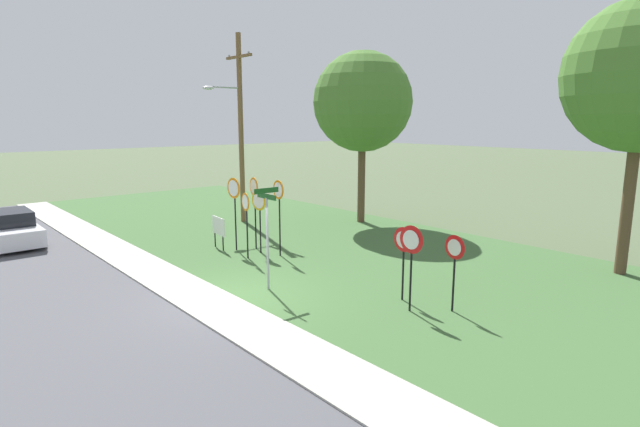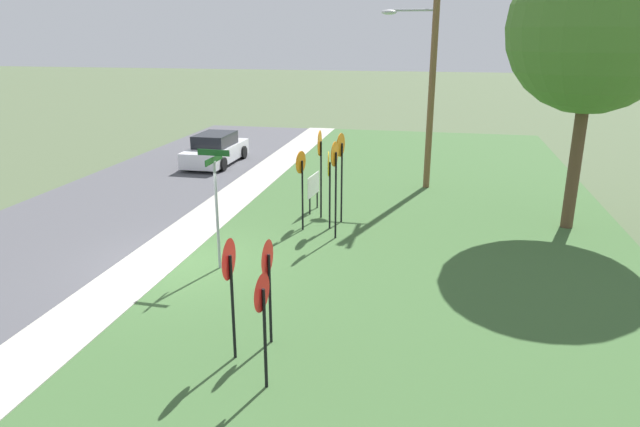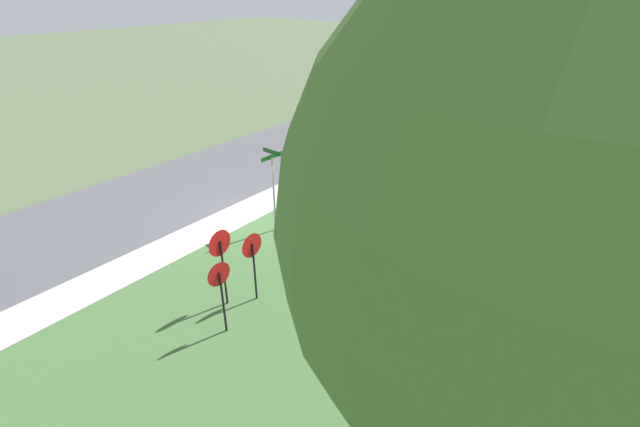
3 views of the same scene
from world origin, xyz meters
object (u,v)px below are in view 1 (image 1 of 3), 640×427
at_px(street_name_post, 267,230).
at_px(yield_sign_near_right, 411,248).
at_px(utility_pole, 238,123).
at_px(stop_sign_near_right, 234,197).
at_px(oak_tree_left, 363,102).
at_px(yield_sign_far_left, 403,247).
at_px(notice_board, 219,228).
at_px(yield_sign_near_left, 454,256).
at_px(stop_sign_near_left, 246,211).
at_px(parked_hatchback_near, 11,229).
at_px(stop_sign_far_center, 279,201).
at_px(stop_sign_far_right, 259,208).
at_px(stop_sign_far_left, 254,197).

bearing_deg(street_name_post, yield_sign_near_right, 26.90).
xyz_separation_m(yield_sign_near_right, utility_pole, (-12.93, 2.98, 3.11)).
bearing_deg(stop_sign_near_right, utility_pole, 141.99).
bearing_deg(stop_sign_near_right, street_name_post, -23.66).
xyz_separation_m(stop_sign_near_right, oak_tree_left, (-0.66, 7.60, 3.73)).
xyz_separation_m(yield_sign_far_left, notice_board, (-8.37, -0.98, -0.70)).
bearing_deg(yield_sign_near_left, oak_tree_left, 151.20).
distance_m(stop_sign_near_right, oak_tree_left, 8.49).
bearing_deg(stop_sign_near_right, yield_sign_near_right, -2.72).
xyz_separation_m(stop_sign_near_left, yield_sign_near_left, (7.86, 1.26, -0.23)).
distance_m(stop_sign_near_left, utility_pole, 7.42).
xyz_separation_m(yield_sign_far_left, utility_pole, (-12.27, 2.49, 3.29)).
height_order(stop_sign_near_right, parked_hatchback_near, stop_sign_near_right).
relative_size(stop_sign_near_right, yield_sign_near_left, 1.37).
xyz_separation_m(yield_sign_near_right, street_name_post, (-3.87, -1.78, 0.09)).
relative_size(stop_sign_near_left, stop_sign_far_center, 0.86).
bearing_deg(stop_sign_near_left, oak_tree_left, 114.18).
bearing_deg(notice_board, yield_sign_near_left, 13.91).
height_order(notice_board, oak_tree_left, oak_tree_left).
distance_m(notice_board, oak_tree_left, 9.37).
distance_m(yield_sign_far_left, street_name_post, 3.94).
xyz_separation_m(street_name_post, utility_pole, (-9.06, 4.76, 3.02)).
relative_size(stop_sign_far_center, parked_hatchback_near, 0.67).
relative_size(stop_sign_far_right, utility_pole, 0.26).
relative_size(yield_sign_near_left, street_name_post, 0.68).
relative_size(stop_sign_near_left, notice_board, 1.93).
bearing_deg(stop_sign_far_center, yield_sign_near_right, -0.64).
relative_size(stop_sign_far_right, parked_hatchback_near, 0.56).
relative_size(stop_sign_far_left, stop_sign_far_right, 1.18).
xyz_separation_m(stop_sign_far_center, parked_hatchback_near, (-8.68, -7.11, -1.44)).
xyz_separation_m(yield_sign_near_left, oak_tree_left, (-9.79, 6.63, 4.29)).
height_order(stop_sign_far_left, stop_sign_far_right, stop_sign_far_left).
height_order(yield_sign_near_right, utility_pole, utility_pole).
bearing_deg(yield_sign_far_left, stop_sign_near_left, -170.62).
bearing_deg(yield_sign_far_left, street_name_post, -143.45).
relative_size(stop_sign_far_right, yield_sign_near_left, 1.15).
bearing_deg(oak_tree_left, notice_board, -89.89).
height_order(stop_sign_far_right, yield_sign_near_left, stop_sign_far_right).
distance_m(stop_sign_near_right, parked_hatchback_near, 9.47).
xyz_separation_m(street_name_post, oak_tree_left, (-5.18, 9.24, 3.99)).
relative_size(stop_sign_near_right, parked_hatchback_near, 0.66).
relative_size(notice_board, parked_hatchback_near, 0.29).
distance_m(yield_sign_near_right, parked_hatchback_near, 16.63).
height_order(oak_tree_left, parked_hatchback_near, oak_tree_left).
height_order(yield_sign_near_right, yield_sign_far_left, yield_sign_near_right).
xyz_separation_m(yield_sign_far_left, oak_tree_left, (-8.39, 6.97, 4.26)).
distance_m(oak_tree_left, parked_hatchback_near, 16.11).
height_order(stop_sign_near_left, utility_pole, utility_pole).
bearing_deg(oak_tree_left, yield_sign_near_right, -39.53).
relative_size(stop_sign_far_right, yield_sign_far_left, 1.14).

